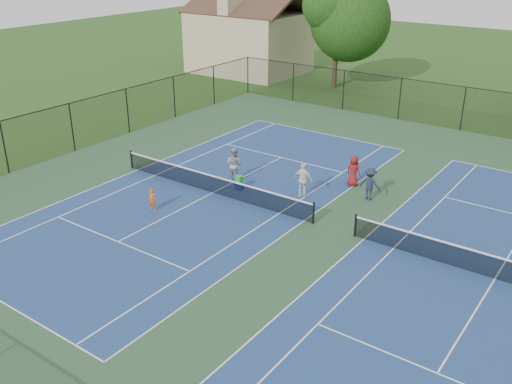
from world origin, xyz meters
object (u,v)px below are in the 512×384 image
Objects in this scene: tree_back_a at (338,16)px; ball_hopper at (239,180)px; clapboard_house at (249,40)px; bystander_b at (370,184)px; bystander_a at (303,180)px; bystander_c at (354,171)px; ball_crate at (239,186)px; instructor at (234,164)px; child_player at (152,200)px.

tree_back_a reaches higher than ball_hopper.
bystander_b is (22.85, -21.04, -2.25)m from clapboard_house.
bystander_a reaches higher than ball_hopper.
clapboard_house is 29.30m from bystander_c.
bystander_a reaches higher than ball_crate.
tree_back_a is at bearing -76.14° from instructor.
child_player is 0.65× the size of bystander_b.
bystander_c is 6.05m from ball_crate.
clapboard_house reaches higher than ball_hopper.
bystander_c is at bearing 47.81° from child_player.
clapboard_house is at bearing -45.33° from bystander_b.
tree_back_a is 24.37m from bystander_b.
bystander_a is (10.02, -21.72, -5.11)m from tree_back_a.
ball_hopper is at bearing 62.79° from child_player.
child_player is at bearing 56.78° from bystander_c.
child_player is 2.65× the size of ball_crate.
clapboard_house is 5.77× the size of instructor.
bystander_b is 6.66m from ball_hopper.
instructor is at bearing 139.02° from ball_hopper.
ball_hopper is (0.00, 0.00, 0.37)m from ball_crate.
ball_crate is (1.85, 4.43, -0.39)m from child_player.
child_player is (4.95, -27.24, -5.49)m from tree_back_a.
child_player is 0.60× the size of bystander_a.
child_player is at bearing 47.80° from bystander_a.
ball_crate is at bearing 19.08° from bystander_a.
child_player is at bearing -112.69° from ball_hopper.
child_player is 10.69m from bystander_b.
bystander_c is (-1.47, 1.13, -0.03)m from bystander_b.
ball_hopper is (-6.05, -2.77, -0.31)m from bystander_b.
bystander_a is (5.07, 5.52, 0.37)m from child_player.
bystander_b is at bearing 24.62° from ball_crate.
tree_back_a is at bearing -64.89° from bystander_a.
ball_crate is 0.37m from ball_hopper.
ball_hopper is at bearing 0.00° from ball_crate.
clapboard_house reaches higher than bystander_c.
bystander_c is (21.38, -19.91, -2.27)m from clapboard_house.
clapboard_house is 26.06× the size of ball_crate.
ball_crate is (6.80, -22.81, -5.88)m from tree_back_a.
clapboard_house is 5.85× the size of bystander_a.
instructor is at bearing 139.02° from ball_crate.
bystander_b is at bearing -42.64° from clapboard_house.
bystander_c is at bearing -151.63° from instructor.
ball_crate is at bearing -73.40° from tree_back_a.
instructor reaches higher than ball_crate.
child_player is at bearing -62.11° from clapboard_house.
clapboard_house reaches higher than child_player.
clapboard_house is 6.40× the size of bystander_b.
bystander_c is (6.43, 8.33, 0.27)m from child_player.
tree_back_a is 22.68m from bystander_c.
tree_back_a is 4.89× the size of instructor.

